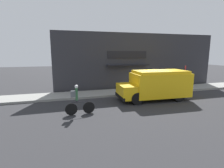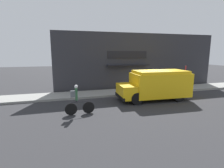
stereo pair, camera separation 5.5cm
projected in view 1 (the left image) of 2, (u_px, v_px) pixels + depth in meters
The scene contains 7 objects.
ground_plane at pixel (152, 94), 14.94m from camera, with size 70.00×70.00×0.00m, color #2B2B2D.
sidewalk at pixel (146, 90), 16.00m from camera, with size 28.00×2.28×0.16m.
storefront at pixel (140, 61), 16.92m from camera, with size 16.29×0.79×5.33m.
school_bus at pixel (156, 85), 13.03m from camera, with size 5.34×2.73×2.19m.
cyclist at pixel (78, 101), 9.90m from camera, with size 1.70×0.20×1.73m.
stop_sign_post at pixel (185, 73), 15.90m from camera, with size 0.45×0.45×2.21m.
trash_bin at pixel (176, 83), 17.17m from camera, with size 0.45×0.45×0.81m.
Camera 1 is at (-7.35, -13.01, 3.51)m, focal length 28.00 mm.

